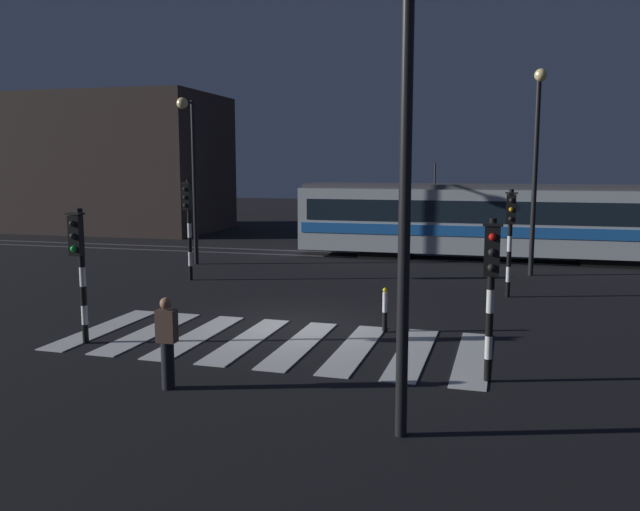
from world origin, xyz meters
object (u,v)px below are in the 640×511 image
tram (493,220)px  bollard_island_edge (385,310)px  traffic_light_corner_near_left (79,256)px  street_lamp_trackside_left (191,160)px  street_lamp_near_kerb (403,151)px  traffic_light_corner_far_left (188,214)px  pedestrian_waiting_at_kerb (167,342)px  traffic_light_corner_far_right (510,227)px  traffic_light_corner_near_right (491,276)px  street_lamp_trackside_right (536,149)px

tram → bollard_island_edge: bearing=-100.6°
traffic_light_corner_near_left → street_lamp_trackside_left: size_ratio=0.47×
traffic_light_corner_near_left → bollard_island_edge: 7.26m
bollard_island_edge → street_lamp_near_kerb: bearing=-79.0°
traffic_light_corner_far_left → tram: tram is taller
traffic_light_corner_far_left → bollard_island_edge: bearing=-34.5°
street_lamp_trackside_left → pedestrian_waiting_at_kerb: size_ratio=3.89×
tram → bollard_island_edge: (-2.48, -13.27, -1.19)m
traffic_light_corner_far_right → street_lamp_trackside_left: bearing=163.7°
traffic_light_corner_near_right → street_lamp_near_kerb: bearing=-111.9°
traffic_light_corner_near_right → street_lamp_trackside_left: 17.00m
street_lamp_trackside_left → street_lamp_trackside_right: 13.23m
street_lamp_trackside_right → pedestrian_waiting_at_kerb: street_lamp_trackside_right is taller
traffic_light_corner_near_left → traffic_light_corner_far_right: (9.51, 8.01, 0.15)m
traffic_light_corner_far_left → street_lamp_near_kerb: street_lamp_near_kerb is taller
street_lamp_trackside_right → bollard_island_edge: 10.96m
traffic_light_corner_near_right → traffic_light_corner_far_right: bearing=86.5°
traffic_light_corner_near_right → street_lamp_trackside_right: bearing=83.7°
traffic_light_corner_far_left → traffic_light_corner_near_left: bearing=-80.7°
traffic_light_corner_near_left → street_lamp_trackside_right: (10.40, 12.26, 2.59)m
traffic_light_corner_far_left → street_lamp_trackside_left: 4.12m
street_lamp_trackside_left → street_lamp_trackside_right: street_lamp_trackside_right is taller
traffic_light_corner_near_left → street_lamp_near_kerb: 8.79m
tram → traffic_light_corner_far_left: bearing=-142.8°
bollard_island_edge → traffic_light_corner_far_left: bearing=145.5°
street_lamp_trackside_left → tram: (11.79, 4.50, -2.51)m
street_lamp_near_kerb → pedestrian_waiting_at_kerb: size_ratio=3.90×
traffic_light_corner_near_right → street_lamp_trackside_left: street_lamp_trackside_left is taller
traffic_light_corner_far_left → pedestrian_waiting_at_kerb: size_ratio=2.08×
street_lamp_near_kerb → bollard_island_edge: size_ratio=6.01×
traffic_light_corner_far_right → pedestrian_waiting_at_kerb: traffic_light_corner_far_right is taller
street_lamp_trackside_right → bollard_island_edge: bearing=-112.5°
street_lamp_trackside_left → traffic_light_corner_near_left: bearing=-76.4°
street_lamp_near_kerb → street_lamp_trackside_right: bearing=80.4°
street_lamp_trackside_left → traffic_light_corner_far_left: bearing=-66.6°
street_lamp_near_kerb → bollard_island_edge: 7.48m
traffic_light_corner_near_left → street_lamp_near_kerb: (7.75, -3.51, 2.22)m
street_lamp_near_kerb → street_lamp_trackside_left: bearing=124.9°
street_lamp_trackside_left → traffic_light_corner_far_right: bearing=-16.3°
traffic_light_corner_far_right → tram: (-0.52, 8.11, -0.45)m
traffic_light_corner_near_left → traffic_light_corner_far_right: size_ratio=0.93×
street_lamp_trackside_left → street_lamp_near_kerb: 18.45m
traffic_light_corner_near_right → tram: (-0.01, 16.54, -0.30)m
traffic_light_corner_near_right → pedestrian_waiting_at_kerb: traffic_light_corner_near_right is taller
traffic_light_corner_far_right → tram: size_ratio=0.20×
traffic_light_corner_far_right → street_lamp_trackside_left: (-12.31, 3.61, 2.06)m
traffic_light_corner_near_left → traffic_light_corner_near_right: size_ratio=1.00×
pedestrian_waiting_at_kerb → bollard_island_edge: pedestrian_waiting_at_kerb is taller
traffic_light_corner_far_right → street_lamp_near_kerb: size_ratio=0.50×
traffic_light_corner_far_left → traffic_light_corner_near_left: traffic_light_corner_far_left is taller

